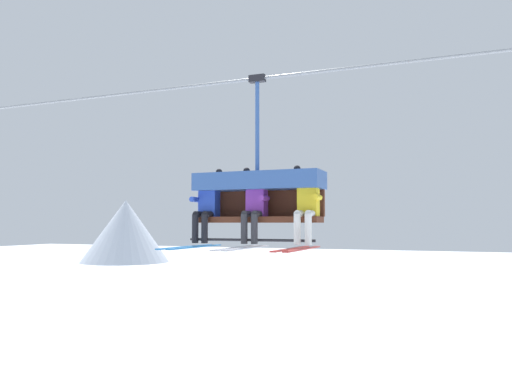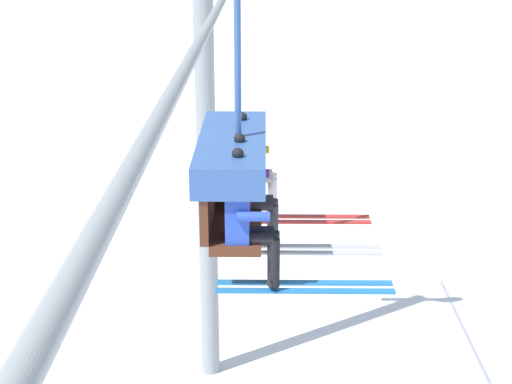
# 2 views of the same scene
# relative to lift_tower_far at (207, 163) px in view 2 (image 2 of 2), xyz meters

# --- Properties ---
(lift_tower_far) EXTENTS (0.36, 1.88, 8.39)m
(lift_tower_far) POSITION_rel_lift_tower_far_xyz_m (0.00, 0.00, 0.00)
(lift_tower_far) COLOR gray
(lift_tower_far) RESTS_ON ground_plane
(chairlift_chair) EXTENTS (2.21, 0.74, 2.82)m
(chairlift_chair) POSITION_rel_lift_tower_far_xyz_m (-6.02, -0.71, 1.86)
(chairlift_chair) COLOR #512819
(skier_blue) EXTENTS (0.48, 1.70, 1.34)m
(skier_blue) POSITION_rel_lift_tower_far_xyz_m (-6.91, -0.92, 1.58)
(skier_blue) COLOR #2847B7
(skier_purple) EXTENTS (0.48, 1.70, 1.34)m
(skier_purple) POSITION_rel_lift_tower_far_xyz_m (-6.02, -0.92, 1.58)
(skier_purple) COLOR purple
(skier_yellow) EXTENTS (0.48, 1.70, 1.34)m
(skier_yellow) POSITION_rel_lift_tower_far_xyz_m (-5.13, -0.92, 1.58)
(skier_yellow) COLOR yellow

